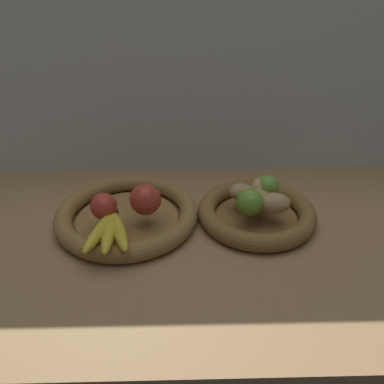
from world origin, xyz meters
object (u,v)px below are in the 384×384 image
apple_red_front (104,206)px  lime_near (250,202)px  fruit_bowl_right (256,212)px  apple_red_right (145,199)px  fruit_bowl_left (127,214)px  banana_bunch_front (110,230)px  lime_far (268,186)px  potato_back (263,187)px  potato_oblong (241,192)px  potato_small (274,203)px  potato_large (258,198)px

apple_red_front → lime_near: lime_near is taller
fruit_bowl_right → apple_red_right: apple_red_right is taller
fruit_bowl_left → banana_bunch_front: 12.92cm
fruit_bowl_right → lime_far: bearing=52.1°
banana_bunch_front → potato_back: 41.38cm
apple_red_right → potato_oblong: (24.38, 6.03, -1.74)cm
potato_oblong → apple_red_front: bearing=-167.1°
fruit_bowl_left → lime_near: bearing=-7.6°
potato_small → potato_back: size_ratio=1.17×
potato_oblong → fruit_bowl_right: bearing=-37.9°
potato_large → lime_near: 5.08cm
fruit_bowl_left → potato_large: 33.81cm
fruit_bowl_left → apple_red_front: size_ratio=5.65×
fruit_bowl_right → apple_red_front: bearing=-172.7°
apple_red_right → apple_red_front: bearing=-169.6°
potato_back → lime_near: lime_near is taller
fruit_bowl_left → potato_back: bearing=7.4°
fruit_bowl_left → potato_small: bearing=-5.2°
banana_bunch_front → potato_large: 37.71cm
potato_large → potato_oblong: size_ratio=1.08×
potato_large → potato_small: size_ratio=0.90×
fruit_bowl_left → potato_large: potato_large is taller
fruit_bowl_right → potato_small: potato_small is taller
fruit_bowl_left → apple_red_front: apple_red_front is taller
apple_red_right → lime_near: (25.45, -1.02, -0.53)cm
fruit_bowl_right → potato_large: (-0.00, 0.00, 4.46)cm
apple_red_front → potato_small: 41.42cm
fruit_bowl_left → banana_bunch_front: bearing=-100.2°
lime_near → potato_small: bearing=6.7°
fruit_bowl_right → potato_large: potato_large is taller
potato_back → lime_far: 1.28cm
apple_red_front → potato_large: (38.01, 4.87, -1.18)cm
banana_bunch_front → potato_oblong: (31.89, 15.10, 0.70)cm
potato_oblong → potato_small: bearing=-41.4°
fruit_bowl_right → banana_bunch_front: 37.90cm
lime_far → fruit_bowl_right: bearing=-127.9°
banana_bunch_front → lime_far: 42.16cm
banana_bunch_front → lime_near: 33.99cm
potato_small → apple_red_right: bearing=179.4°
apple_red_right → potato_back: size_ratio=1.14×
potato_back → lime_far: (1.07, -0.55, 0.43)cm
banana_bunch_front → potato_oblong: size_ratio=2.59×
apple_red_right → potato_back: 31.28cm
banana_bunch_front → lime_near: bearing=13.7°
apple_red_front → lime_far: bearing=12.3°
fruit_bowl_left → potato_large: (33.51, 0.00, 4.47)cm
lime_far → banana_bunch_front: bearing=-157.3°
potato_small → lime_near: bearing=-173.3°
lime_near → lime_far: bearing=54.2°
potato_small → potato_oblong: size_ratio=1.20×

